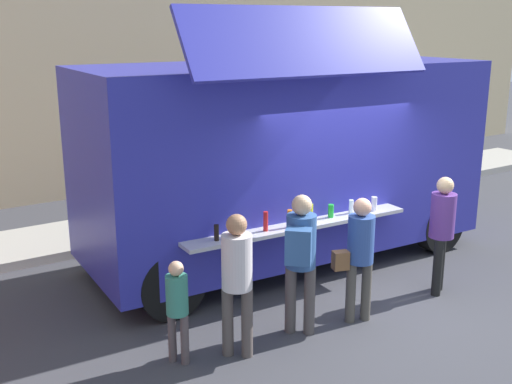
% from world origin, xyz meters
% --- Properties ---
extents(ground_plane, '(60.00, 60.00, 0.00)m').
position_xyz_m(ground_plane, '(0.00, 0.00, 0.00)').
color(ground_plane, '#38383D').
extents(food_truck_main, '(6.20, 3.04, 3.81)m').
position_xyz_m(food_truck_main, '(-0.06, 1.91, 1.66)').
color(food_truck_main, '#2C2EA0').
rests_on(food_truck_main, ground).
extents(trash_bin, '(0.60, 0.60, 0.86)m').
position_xyz_m(trash_bin, '(4.07, 4.23, 0.43)').
color(trash_bin, '#2D613B').
rests_on(trash_bin, ground).
extents(customer_front_ordering, '(0.52, 0.33, 1.59)m').
position_xyz_m(customer_front_ordering, '(-0.56, -0.30, 0.94)').
color(customer_front_ordering, '#4B463F').
rests_on(customer_front_ordering, ground).
extents(customer_mid_with_backpack, '(0.53, 0.53, 1.72)m').
position_xyz_m(customer_mid_with_backpack, '(-1.37, -0.18, 1.05)').
color(customer_mid_with_backpack, '#4C4544').
rests_on(customer_mid_with_backpack, ground).
extents(customer_rear_waiting, '(0.34, 0.34, 1.65)m').
position_xyz_m(customer_rear_waiting, '(-2.25, -0.21, 0.99)').
color(customer_rear_waiting, '#4E4541').
rests_on(customer_rear_waiting, ground).
extents(customer_extra_browsing, '(0.33, 0.33, 1.64)m').
position_xyz_m(customer_extra_browsing, '(0.95, -0.27, 0.98)').
color(customer_extra_browsing, black).
rests_on(customer_extra_browsing, ground).
extents(child_near_queue, '(0.24, 0.24, 1.18)m').
position_xyz_m(child_near_queue, '(-2.87, 0.02, 0.71)').
color(child_near_queue, '#4E4345').
rests_on(child_near_queue, ground).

